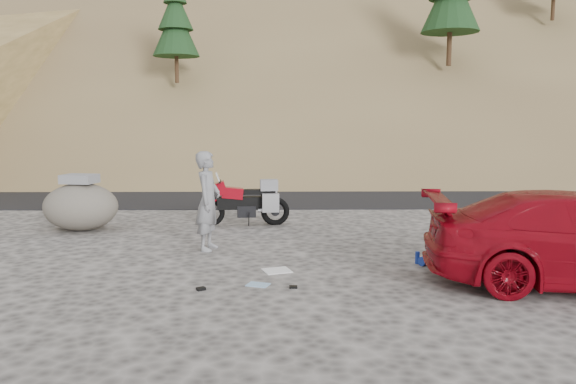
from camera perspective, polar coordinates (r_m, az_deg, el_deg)
ground at (r=10.87m, az=-3.03°, el=-6.36°), size 140.00×140.00×0.00m
road at (r=19.73m, az=-2.04°, el=-0.24°), size 120.00×7.00×0.05m
hillside at (r=52.14m, az=-1.38°, el=16.57°), size 120.00×73.00×46.72m
motorcycle at (r=13.79m, az=-4.10°, el=-1.04°), size 2.26×0.77×1.35m
man at (r=11.37m, az=-8.04°, el=-5.81°), size 0.59×0.79×1.97m
boulder at (r=14.01m, az=-20.30°, el=-1.37°), size 2.14×2.00×1.29m
gear_white_cloth at (r=9.69m, az=-1.14°, el=-7.98°), size 0.56×0.52×0.02m
gear_blue_mat at (r=10.41m, az=14.08°, el=-6.71°), size 0.43×0.38×0.16m
gear_bottle at (r=10.40m, az=13.01°, el=-6.52°), size 0.08×0.08×0.22m
gear_funnel at (r=10.08m, az=17.96°, el=-7.25°), size 0.15×0.15×0.18m
gear_glove_a at (r=8.73m, az=0.55°, el=-9.62°), size 0.12×0.09×0.04m
gear_glove_b at (r=8.73m, az=-8.83°, el=-9.69°), size 0.16×0.15×0.04m
gear_blue_cloth at (r=8.90m, az=-3.05°, el=-9.38°), size 0.40×0.35×0.01m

